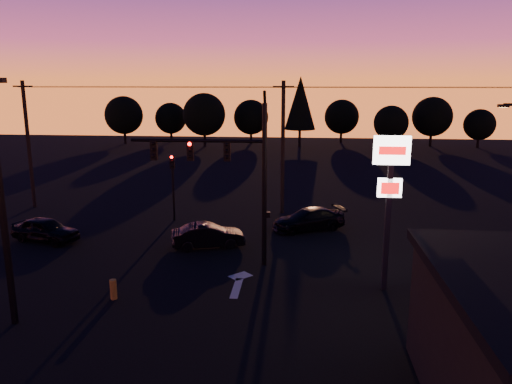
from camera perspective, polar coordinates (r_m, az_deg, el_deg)
ground at (r=21.78m, az=-3.90°, el=-11.91°), size 120.00×120.00×0.00m
lane_arrow at (r=23.22m, az=-2.01°, el=-10.25°), size 1.20×3.10×0.01m
traffic_signal_mast at (r=24.12m, az=-2.82°, el=2.85°), size 6.79×0.52×8.58m
secondary_signal at (r=32.69m, az=-9.49°, el=1.63°), size 0.30×0.31×4.35m
parking_lot_light at (r=20.08m, az=-27.24°, el=0.38°), size 1.25×0.30×9.14m
pylon_sign at (r=21.77m, az=15.07°, el=1.28°), size 1.50×0.28×6.80m
utility_pole_0 at (r=38.92m, az=-24.56°, el=5.00°), size 1.40×0.26×9.00m
utility_pole_1 at (r=33.85m, az=3.08°, el=5.14°), size 1.40×0.26×9.00m
power_wires at (r=33.56m, az=3.16°, el=11.88°), size 36.00×1.22×0.07m
bollard at (r=22.25m, az=-15.99°, el=-10.65°), size 0.29×0.29×0.86m
tree_0 at (r=74.14m, az=-14.87°, el=8.48°), size 5.36×5.36×6.74m
tree_1 at (r=75.25m, az=-9.72°, el=8.30°), size 4.54×4.54×5.71m
tree_2 at (r=68.98m, az=-5.94°, el=8.81°), size 5.77×5.78×7.26m
tree_3 at (r=72.09m, az=-0.57°, el=8.54°), size 4.95×4.95×6.22m
tree_4 at (r=68.60m, az=5.08°, el=10.10°), size 4.18×4.18×9.50m
tree_5 at (r=73.95m, az=9.77°, el=8.47°), size 4.95×4.95×6.22m
tree_6 at (r=68.78m, az=15.17°, el=7.64°), size 4.54×4.54×5.71m
tree_7 at (r=72.91m, az=19.50°, el=8.12°), size 5.36×5.36×6.74m
tree_8 at (r=73.72m, az=24.19°, el=7.04°), size 4.12×4.12×5.19m
car_left at (r=31.03m, az=-22.95°, el=-3.97°), size 4.30×2.63×1.37m
car_mid at (r=27.73m, az=-5.49°, el=-4.98°), size 4.22×2.52×1.31m
car_right at (r=30.91m, az=6.03°, el=-3.11°), size 4.91×3.58×1.32m
suv_parked at (r=21.59m, az=26.34°, el=-11.35°), size 3.76×5.86×1.50m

